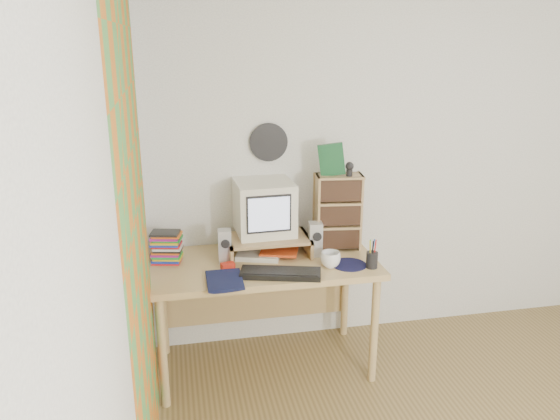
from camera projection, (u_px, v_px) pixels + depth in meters
name	position (u px, v px, depth m)	size (l,w,h in m)	color
back_wall	(400.00, 163.00, 3.78)	(3.50, 3.50, 0.00)	white
left_wall	(119.00, 298.00, 1.82)	(3.50, 3.50, 0.00)	white
curtain	(140.00, 268.00, 2.30)	(2.20, 2.20, 0.00)	#BF641B
wall_disc	(269.00, 142.00, 3.53)	(0.25, 0.25, 0.02)	black
desk	(262.00, 277.00, 3.49)	(1.40, 0.70, 0.75)	tan
monitor_riser	(268.00, 241.00, 3.47)	(0.52, 0.30, 0.12)	tan
crt_monitor	(265.00, 209.00, 3.45)	(0.36, 0.36, 0.34)	silver
speaker_left	(225.00, 246.00, 3.34)	(0.08, 0.08, 0.21)	silver
speaker_right	(315.00, 239.00, 3.45)	(0.08, 0.08, 0.22)	silver
keyboard	(281.00, 273.00, 3.18)	(0.47, 0.16, 0.03)	black
dvd_stack	(167.00, 244.00, 3.34)	(0.17, 0.12, 0.24)	brown
cd_rack	(338.00, 212.00, 3.53)	(0.30, 0.16, 0.50)	tan
mug	(330.00, 259.00, 3.29)	(0.12, 0.12, 0.10)	white
diary	(207.00, 280.00, 3.07)	(0.25, 0.19, 0.05)	#10153C
mousepad	(349.00, 265.00, 3.34)	(0.22, 0.22, 0.00)	#111339
pen_cup	(372.00, 257.00, 3.28)	(0.07, 0.07, 0.14)	black
papers	(266.00, 253.00, 3.47)	(0.27, 0.20, 0.04)	silver
red_box	(228.00, 266.00, 3.27)	(0.08, 0.05, 0.04)	red
game_box	(331.00, 160.00, 3.42)	(0.16, 0.03, 0.20)	#165029
webcam	(349.00, 169.00, 3.41)	(0.05, 0.05, 0.09)	black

